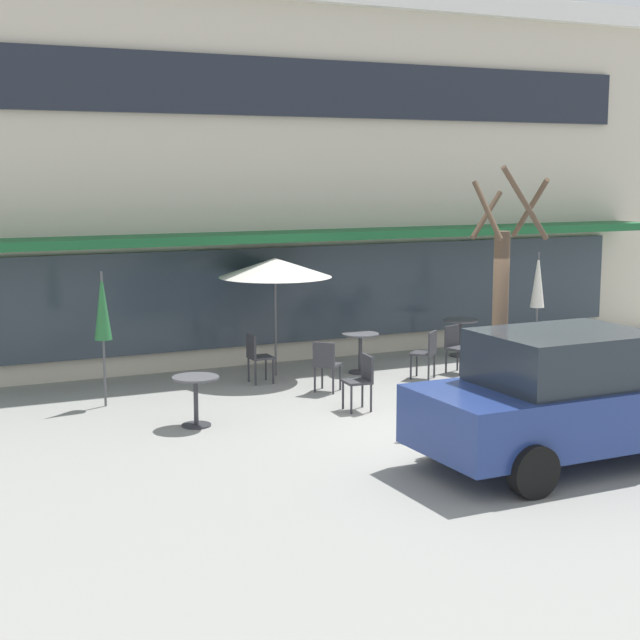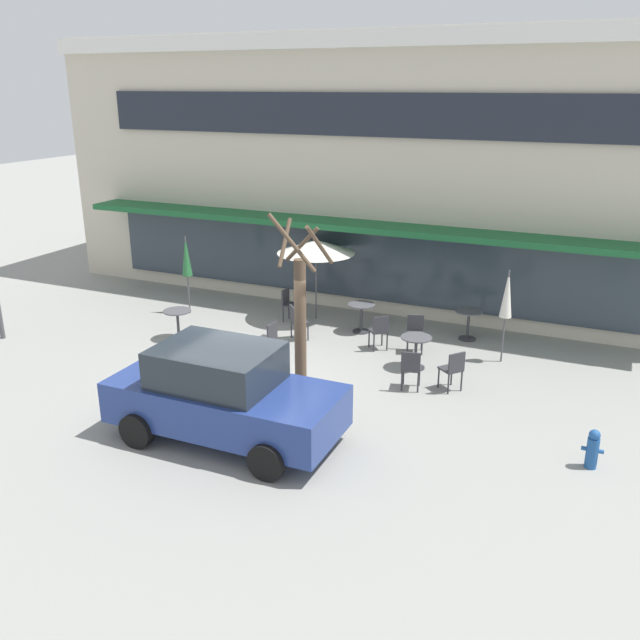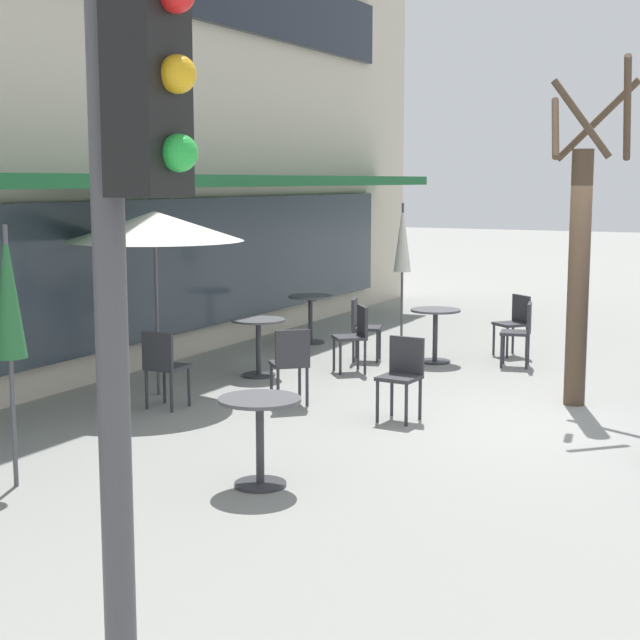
% 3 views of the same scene
% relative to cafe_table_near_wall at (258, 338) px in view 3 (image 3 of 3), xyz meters
% --- Properties ---
extents(ground_plane, '(80.00, 80.00, 0.00)m').
position_rel_cafe_table_near_wall_xyz_m(ground_plane, '(-0.73, -4.35, -0.52)').
color(ground_plane, gray).
extents(cafe_table_near_wall, '(0.70, 0.70, 0.76)m').
position_rel_cafe_table_near_wall_xyz_m(cafe_table_near_wall, '(0.00, 0.00, 0.00)').
color(cafe_table_near_wall, '#333338').
rests_on(cafe_table_near_wall, ground).
extents(cafe_table_streetside, '(0.70, 0.70, 0.76)m').
position_rel_cafe_table_near_wall_xyz_m(cafe_table_streetside, '(2.65, 0.60, 0.00)').
color(cafe_table_streetside, '#333338').
rests_on(cafe_table_streetside, ground).
extents(cafe_table_by_tree, '(0.70, 0.70, 0.76)m').
position_rel_cafe_table_near_wall_xyz_m(cafe_table_by_tree, '(-4.04, -2.37, 0.00)').
color(cafe_table_by_tree, '#333338').
rests_on(cafe_table_by_tree, ground).
extents(cafe_table_mid_patio, '(0.70, 0.70, 0.76)m').
position_rel_cafe_table_near_wall_xyz_m(cafe_table_mid_patio, '(1.98, -1.73, 0.00)').
color(cafe_table_mid_patio, '#333338').
rests_on(cafe_table_mid_patio, ground).
extents(patio_umbrella_green_folded, '(0.28, 0.28, 2.20)m').
position_rel_cafe_table_near_wall_xyz_m(patio_umbrella_green_folded, '(-4.97, -0.53, 1.11)').
color(patio_umbrella_green_folded, '#4C4C51').
rests_on(patio_umbrella_green_folded, ground).
extents(patio_umbrella_cream_folded, '(2.10, 2.10, 2.20)m').
position_rel_cafe_table_near_wall_xyz_m(patio_umbrella_cream_folded, '(-1.52, 0.51, 1.51)').
color(patio_umbrella_cream_folded, '#4C4C51').
rests_on(patio_umbrella_cream_folded, ground).
extents(patio_umbrella_corner_open, '(0.28, 0.28, 2.20)m').
position_rel_cafe_table_near_wall_xyz_m(patio_umbrella_corner_open, '(3.69, -0.53, 1.11)').
color(patio_umbrella_corner_open, '#4C4C51').
rests_on(patio_umbrella_corner_open, ground).
extents(cafe_chair_0, '(0.50, 0.50, 0.89)m').
position_rel_cafe_table_near_wall_xyz_m(cafe_chair_0, '(1.66, -0.73, 0.01)').
color(cafe_chair_0, '#333338').
rests_on(cafe_chair_0, ground).
extents(cafe_chair_1, '(0.43, 0.43, 0.89)m').
position_rel_cafe_table_near_wall_xyz_m(cafe_chair_1, '(-1.34, -2.57, 0.01)').
color(cafe_chair_1, '#333338').
rests_on(cafe_chair_1, ground).
extents(cafe_chair_2, '(0.40, 0.40, 0.89)m').
position_rel_cafe_table_near_wall_xyz_m(cafe_chair_2, '(-2.10, 0.01, 0.01)').
color(cafe_chair_2, '#333338').
rests_on(cafe_chair_2, ground).
extents(cafe_chair_3, '(0.57, 0.57, 0.89)m').
position_rel_cafe_table_near_wall_xyz_m(cafe_chair_3, '(-1.29, -1.18, 0.01)').
color(cafe_chair_3, '#333338').
rests_on(cafe_chair_3, ground).
extents(cafe_chair_4, '(0.56, 0.56, 0.89)m').
position_rel_cafe_table_near_wall_xyz_m(cafe_chair_4, '(0.85, -1.00, 0.01)').
color(cafe_chair_4, '#333338').
rests_on(cafe_chair_4, ground).
extents(cafe_chair_5, '(0.56, 0.56, 0.89)m').
position_rel_cafe_table_near_wall_xyz_m(cafe_chair_5, '(3.03, -2.58, 0.01)').
color(cafe_chair_5, '#333338').
rests_on(cafe_chair_5, ground).
extents(cafe_chair_6, '(0.47, 0.47, 0.89)m').
position_rel_cafe_table_near_wall_xyz_m(cafe_chair_6, '(2.21, -2.90, 0.01)').
color(cafe_chair_6, '#333338').
rests_on(cafe_chair_6, ground).
extents(street_tree, '(0.97, 0.98, 3.87)m').
position_rel_cafe_table_near_wall_xyz_m(street_tree, '(0.22, -4.08, 1.20)').
color(street_tree, brown).
rests_on(street_tree, ground).
extents(traffic_light_pole, '(0.26, 0.44, 3.40)m').
position_rel_cafe_table_near_wall_xyz_m(traffic_light_pole, '(-8.17, -4.26, 1.78)').
color(traffic_light_pole, '#47474C').
rests_on(traffic_light_pole, ground).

